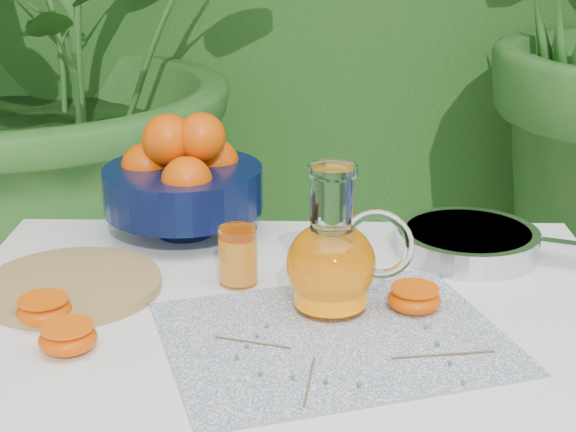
{
  "coord_description": "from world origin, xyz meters",
  "views": [
    {
      "loc": [
        0.12,
        -1.21,
        1.31
      ],
      "look_at": [
        0.09,
        -0.01,
        0.88
      ],
      "focal_mm": 55.0,
      "sensor_mm": 36.0,
      "label": 1
    }
  ],
  "objects_px": {
    "white_table": "(288,352)",
    "saute_pan": "(470,241)",
    "cutting_board": "(71,285)",
    "juice_pitcher": "(333,260)",
    "fruit_bowl": "(183,179)"
  },
  "relations": [
    {
      "from": "juice_pitcher",
      "to": "saute_pan",
      "type": "xyz_separation_m",
      "value": [
        0.24,
        0.22,
        -0.05
      ]
    },
    {
      "from": "fruit_bowl",
      "to": "juice_pitcher",
      "type": "height_order",
      "value": "fruit_bowl"
    },
    {
      "from": "white_table",
      "to": "saute_pan",
      "type": "xyz_separation_m",
      "value": [
        0.3,
        0.2,
        0.11
      ]
    },
    {
      "from": "white_table",
      "to": "juice_pitcher",
      "type": "bearing_deg",
      "value": -17.06
    },
    {
      "from": "cutting_board",
      "to": "saute_pan",
      "type": "bearing_deg",
      "value": 14.16
    },
    {
      "from": "fruit_bowl",
      "to": "saute_pan",
      "type": "relative_size",
      "value": 0.78
    },
    {
      "from": "fruit_bowl",
      "to": "saute_pan",
      "type": "xyz_separation_m",
      "value": [
        0.49,
        -0.09,
        -0.08
      ]
    },
    {
      "from": "white_table",
      "to": "fruit_bowl",
      "type": "distance_m",
      "value": 0.39
    },
    {
      "from": "cutting_board",
      "to": "saute_pan",
      "type": "xyz_separation_m",
      "value": [
        0.63,
        0.16,
        0.02
      ]
    },
    {
      "from": "white_table",
      "to": "cutting_board",
      "type": "height_order",
      "value": "cutting_board"
    },
    {
      "from": "cutting_board",
      "to": "fruit_bowl",
      "type": "height_order",
      "value": "fruit_bowl"
    },
    {
      "from": "cutting_board",
      "to": "fruit_bowl",
      "type": "xyz_separation_m",
      "value": [
        0.14,
        0.25,
        0.09
      ]
    },
    {
      "from": "white_table",
      "to": "cutting_board",
      "type": "bearing_deg",
      "value": 173.53
    },
    {
      "from": "cutting_board",
      "to": "fruit_bowl",
      "type": "bearing_deg",
      "value": 60.74
    },
    {
      "from": "fruit_bowl",
      "to": "saute_pan",
      "type": "bearing_deg",
      "value": -10.54
    }
  ]
}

